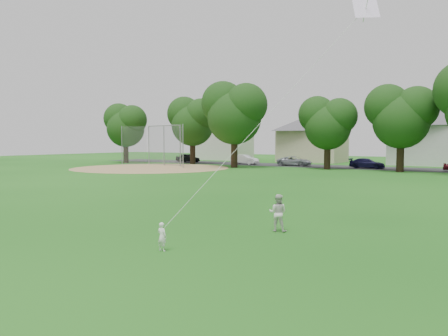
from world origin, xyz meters
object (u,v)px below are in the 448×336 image
Objects in this scene: toddler at (162,237)px; kite at (271,112)px; older_boy at (278,213)px; baseball_backstop at (161,146)px.

kite is (2.06, 2.72, 3.62)m from toddler.
toddler is 0.09× the size of kite.
kite is at bearing -127.54° from toddler.
older_boy is 41.57m from baseball_backstop.
older_boy is 0.11× the size of baseball_backstop.
kite is (0.50, -1.54, 3.39)m from older_boy.
older_boy is at bearing -42.96° from baseball_backstop.
toddler is at bearing -48.48° from baseball_backstop.
kite is at bearing 94.44° from older_boy.
older_boy is 0.13× the size of kite.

